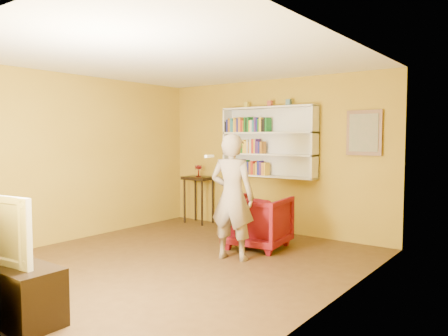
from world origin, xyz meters
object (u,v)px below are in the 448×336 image
Objects in this scene: bookshelf at (270,142)px; console_table at (199,185)px; person at (232,197)px; television at (2,227)px; tv_cabinet at (4,287)px; armchair at (258,222)px; ruby_lustre at (198,168)px.

console_table is at bearing -174.02° from bookshelf.
television is at bearing 65.32° from person.
console_table is at bearing 107.35° from tv_cabinet.
console_table is 4.74m from tv_cabinet.
bookshelf reaches higher than television.
armchair is at bearing -97.97° from person.
bookshelf is 1.62m from ruby_lustre.
person is at bearing 86.84° from armchair.
person reaches higher than armchair.
person reaches higher than tv_cabinet.
armchair is at bearing -25.15° from ruby_lustre.
tv_cabinet is (1.41, -4.50, -0.50)m from console_table.
television is at bearing 0.00° from tv_cabinet.
bookshelf is at bearing 5.98° from console_table.
person reaches higher than television.
bookshelf reaches higher than tv_cabinet.
console_table reaches higher than tv_cabinet.
ruby_lustre is 2.64m from person.
television is (0.00, 0.00, 0.58)m from tv_cabinet.
ruby_lustre is (-0.00, 0.00, 0.32)m from console_table.
bookshelf is at bearing -74.87° from armchair.
armchair is at bearing 73.43° from television.
person is 1.57× the size of television.
armchair is at bearing -67.46° from bookshelf.
ruby_lustre is 4.72m from television.
tv_cabinet is at bearing -72.65° from ruby_lustre.
ruby_lustre is at bearing 97.13° from console_table.
bookshelf is 1.96× the size of console_table.
bookshelf is 2.04m from person.
bookshelf is at bearing -86.77° from person.
person is (2.03, -1.67, 0.11)m from console_table.
television reaches higher than console_table.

